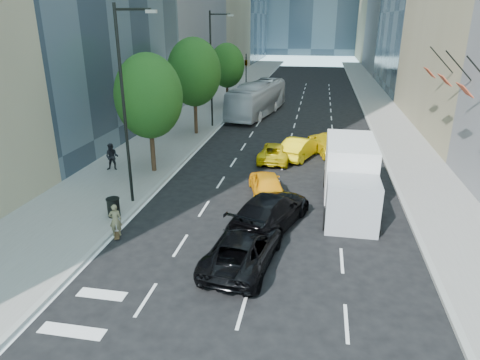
% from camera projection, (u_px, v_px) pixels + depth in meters
% --- Properties ---
extents(ground, '(160.00, 160.00, 0.00)m').
position_uv_depth(ground, '(236.00, 250.00, 18.55)').
color(ground, black).
rests_on(ground, ground).
extents(sidewalk_left, '(6.00, 120.00, 0.15)m').
position_uv_depth(sidewalk_left, '(208.00, 109.00, 47.67)').
color(sidewalk_left, slate).
rests_on(sidewalk_left, ground).
extents(sidewalk_right, '(4.00, 120.00, 0.15)m').
position_uv_depth(sidewalk_right, '(385.00, 115.00, 44.44)').
color(sidewalk_right, slate).
rests_on(sidewalk_right, ground).
extents(lamp_near, '(2.13, 0.22, 10.00)m').
position_uv_depth(lamp_near, '(126.00, 96.00, 21.26)').
color(lamp_near, black).
rests_on(lamp_near, sidewalk_left).
extents(lamp_far, '(2.13, 0.22, 10.00)m').
position_uv_depth(lamp_far, '(213.00, 63.00, 37.84)').
color(lamp_far, black).
rests_on(lamp_far, sidewalk_left).
extents(tree_near, '(4.20, 4.20, 7.46)m').
position_uv_depth(tree_near, '(149.00, 96.00, 26.31)').
color(tree_near, '#2E2211').
rests_on(tree_near, sidewalk_left).
extents(tree_mid, '(4.50, 4.50, 7.99)m').
position_uv_depth(tree_mid, '(194.00, 72.00, 35.40)').
color(tree_mid, '#2E2211').
rests_on(tree_mid, sidewalk_left).
extents(tree_far, '(3.90, 3.90, 6.92)m').
position_uv_depth(tree_far, '(227.00, 66.00, 47.61)').
color(tree_far, '#2E2211').
rests_on(tree_far, sidewalk_left).
extents(traffic_signal, '(2.48, 0.53, 5.20)m').
position_uv_depth(traffic_signal, '(246.00, 63.00, 54.98)').
color(traffic_signal, black).
rests_on(traffic_signal, sidewalk_left).
extents(facade_flags, '(1.85, 13.30, 2.05)m').
position_uv_depth(facade_flags, '(457.00, 81.00, 23.77)').
color(facade_flags, black).
rests_on(facade_flags, ground).
extents(skateboarder, '(0.66, 0.56, 1.54)m').
position_uv_depth(skateboarder, '(116.00, 222.00, 19.40)').
color(skateboarder, '#6D6644').
rests_on(skateboarder, ground).
extents(black_sedan_lincoln, '(3.02, 5.49, 1.46)m').
position_uv_depth(black_sedan_lincoln, '(243.00, 248.00, 17.28)').
color(black_sedan_lincoln, black).
rests_on(black_sedan_lincoln, ground).
extents(black_sedan_mercedes, '(3.95, 6.13, 1.65)m').
position_uv_depth(black_sedan_mercedes, '(271.00, 210.00, 20.47)').
color(black_sedan_mercedes, black).
rests_on(black_sedan_mercedes, ground).
extents(taxi_a, '(2.71, 4.46, 1.42)m').
position_uv_depth(taxi_a, '(266.00, 183.00, 24.20)').
color(taxi_a, '#FFA30D').
rests_on(taxi_a, ground).
extents(taxi_b, '(3.09, 4.91, 1.53)m').
position_uv_depth(taxi_b, '(300.00, 147.00, 30.82)').
color(taxi_b, yellow).
rests_on(taxi_b, ground).
extents(taxi_c, '(2.32, 4.68, 1.27)m').
position_uv_depth(taxi_c, '(276.00, 152.00, 30.23)').
color(taxi_c, gold).
rests_on(taxi_c, ground).
extents(taxi_d, '(3.95, 5.98, 1.61)m').
position_uv_depth(taxi_d, '(330.00, 143.00, 31.83)').
color(taxi_d, '#D8B40B').
rests_on(taxi_d, ground).
extents(city_bus, '(4.86, 12.40, 3.37)m').
position_uv_depth(city_bus, '(257.00, 99.00, 44.51)').
color(city_bus, silver).
rests_on(city_bus, ground).
extents(box_truck, '(2.61, 7.07, 3.37)m').
position_uv_depth(box_truck, '(350.00, 176.00, 22.42)').
color(box_truck, silver).
rests_on(box_truck, ground).
extents(pedestrian_a, '(0.97, 0.81, 1.78)m').
position_uv_depth(pedestrian_a, '(112.00, 157.00, 27.76)').
color(pedestrian_a, black).
rests_on(pedestrian_a, sidewalk_left).
extents(pedestrian_b, '(1.04, 0.78, 1.64)m').
position_uv_depth(pedestrian_b, '(158.00, 125.00, 36.34)').
color(pedestrian_b, black).
rests_on(pedestrian_b, sidewalk_left).
extents(trash_can, '(0.61, 0.61, 0.92)m').
position_uv_depth(trash_can, '(114.00, 208.00, 21.30)').
color(trash_can, black).
rests_on(trash_can, sidewalk_left).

